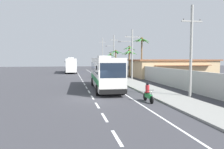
{
  "coord_description": "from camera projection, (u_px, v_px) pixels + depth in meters",
  "views": [
    {
      "loc": [
        -2.05,
        -18.92,
        3.54
      ],
      "look_at": [
        2.81,
        5.33,
        1.7
      ],
      "focal_mm": 34.41,
      "sensor_mm": 36.0,
      "label": 1
    }
  ],
  "objects": [
    {
      "name": "palm_second",
      "position": [
        129.0,
        54.0,
        46.61
      ],
      "size": [
        2.69,
        2.93,
        6.33
      ],
      "color": "brown",
      "rests_on": "ground"
    },
    {
      "name": "roadside_building",
      "position": [
        172.0,
        68.0,
        41.4
      ],
      "size": [
        15.85,
        8.7,
        3.38
      ],
      "color": "tan",
      "rests_on": "ground"
    },
    {
      "name": "utility_pole_distant",
      "position": [
        103.0,
        53.0,
        69.16
      ],
      "size": [
        2.12,
        0.24,
        10.18
      ],
      "color": "#9E9E99",
      "rests_on": "ground"
    },
    {
      "name": "utility_pole_far",
      "position": [
        114.0,
        53.0,
        52.55
      ],
      "size": [
        3.06,
        0.24,
        9.21
      ],
      "color": "#9E9E99",
      "rests_on": "ground"
    },
    {
      "name": "palm_fourth",
      "position": [
        116.0,
        57.0,
        50.18
      ],
      "size": [
        3.65,
        3.6,
        5.57
      ],
      "color": "brown",
      "rests_on": "ground"
    },
    {
      "name": "motorcycle_beside_bus",
      "position": [
        148.0,
        94.0,
        17.51
      ],
      "size": [
        0.56,
        1.96,
        1.62
      ],
      "color": "black",
      "rests_on": "ground"
    },
    {
      "name": "boundary_wall",
      "position": [
        148.0,
        73.0,
        34.84
      ],
      "size": [
        0.24,
        60.0,
        2.27
      ],
      "primitive_type": "cube",
      "color": "#B2B2AD",
      "rests_on": "ground"
    },
    {
      "name": "coach_bus_foreground",
      "position": [
        105.0,
        72.0,
        24.65
      ],
      "size": [
        3.35,
        11.55,
        3.88
      ],
      "color": "silver",
      "rests_on": "ground"
    },
    {
      "name": "coach_bus_far_lane",
      "position": [
        71.0,
        65.0,
        53.3
      ],
      "size": [
        2.98,
        10.61,
        3.83
      ],
      "color": "white",
      "rests_on": "ground"
    },
    {
      "name": "utility_pole_nearest",
      "position": [
        191.0,
        50.0,
        19.3
      ],
      "size": [
        2.01,
        0.24,
        8.29
      ],
      "color": "#9E9E99",
      "rests_on": "ground"
    },
    {
      "name": "ground_plane",
      "position": [
        93.0,
        98.0,
        19.16
      ],
      "size": [
        160.0,
        160.0,
        0.0
      ],
      "primitive_type": "plane",
      "color": "#3A3A3F"
    },
    {
      "name": "palm_third",
      "position": [
        129.0,
        57.0,
        41.88
      ],
      "size": [
        3.14,
        3.06,
        5.31
      ],
      "color": "brown",
      "rests_on": "ground"
    },
    {
      "name": "lane_markings",
      "position": [
        95.0,
        81.0,
        33.83
      ],
      "size": [
        3.5,
        71.0,
        0.01
      ],
      "color": "white",
      "rests_on": "ground"
    },
    {
      "name": "palm_nearest",
      "position": [
        142.0,
        49.0,
        38.18
      ],
      "size": [
        3.01,
        2.83,
        7.33
      ],
      "color": "brown",
      "rests_on": "ground"
    },
    {
      "name": "pedestrian_near_kerb",
      "position": [
        119.0,
        72.0,
        39.74
      ],
      "size": [
        0.36,
        0.36,
        1.67
      ],
      "rotation": [
        0.0,
        0.0,
        5.23
      ],
      "color": "beige",
      "rests_on": "sidewalk_kerb"
    },
    {
      "name": "utility_pole_mid",
      "position": [
        132.0,
        53.0,
        35.83
      ],
      "size": [
        3.69,
        0.24,
        8.37
      ],
      "color": "#9E9E99",
      "rests_on": "ground"
    },
    {
      "name": "palm_farthest",
      "position": [
        110.0,
        58.0,
        57.88
      ],
      "size": [
        3.24,
        3.06,
        5.02
      ],
      "color": "brown",
      "rests_on": "ground"
    },
    {
      "name": "sidewalk_kerb",
      "position": [
        133.0,
        83.0,
        30.27
      ],
      "size": [
        3.2,
        90.0,
        0.14
      ],
      "primitive_type": "cube",
      "color": "gray",
      "rests_on": "ground"
    }
  ]
}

